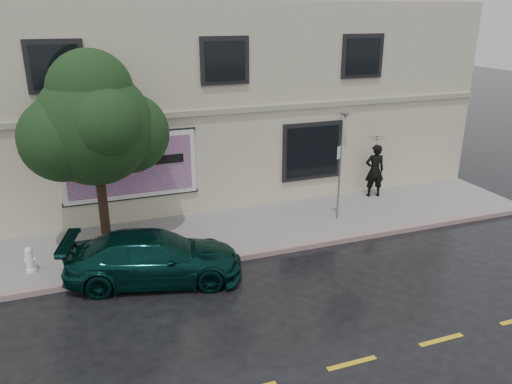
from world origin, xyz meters
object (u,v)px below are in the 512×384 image
object	(u,v)px
pedestrian	(375,171)
fire_hydrant	(30,260)
car	(154,257)
street_tree	(94,128)

from	to	relation	value
pedestrian	fire_hydrant	distance (m)	11.88
pedestrian	car	bearing A→B (deg)	33.34
car	pedestrian	xyz separation A→B (m)	(8.64, 3.18, 0.48)
car	fire_hydrant	distance (m)	3.35
fire_hydrant	street_tree	bearing A→B (deg)	27.26
pedestrian	street_tree	bearing A→B (deg)	18.48
pedestrian	fire_hydrant	world-z (taller)	pedestrian
street_tree	fire_hydrant	bearing A→B (deg)	-155.06
pedestrian	fire_hydrant	bearing A→B (deg)	22.11
car	street_tree	xyz separation A→B (m)	(-1.05, 2.27, 3.03)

